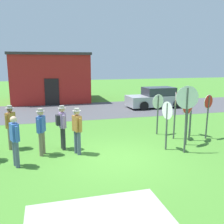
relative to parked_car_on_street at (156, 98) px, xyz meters
The scene contains 17 objects.
ground_plane 10.88m from the parked_car_on_street, 121.95° to the right, with size 80.00×80.00×0.00m, color #47842D.
street_asphalt 5.79m from the parked_car_on_street, behind, with size 60.00×6.40×0.01m, color #4C4C51.
building_background 9.54m from the parked_car_on_street, 142.99° to the left, with size 6.45×5.66×4.12m.
parked_car_on_street is the anchor object (origin of this frame).
stop_sign_rear_left 7.52m from the parked_car_on_street, 102.66° to the right, with size 0.23×0.67×2.11m.
stop_sign_far_back 8.30m from the parked_car_on_street, 104.70° to the right, with size 0.47×0.50×2.31m.
stop_sign_low_front 7.41m from the parked_car_on_street, 114.31° to the right, with size 0.65×0.24×1.91m.
stop_sign_center_cluster 8.06m from the parked_car_on_street, 109.05° to the right, with size 0.31×0.54×2.11m.
stop_sign_leaning_right 8.07m from the parked_car_on_street, 98.72° to the right, with size 0.58×0.25×1.98m.
stop_sign_rear_right 9.52m from the parked_car_on_street, 112.38° to the right, with size 0.11×0.69×1.90m.
stop_sign_nearest 9.85m from the parked_car_on_street, 108.47° to the right, with size 0.84×0.17×2.53m.
stop_sign_tallest 8.90m from the parked_car_on_street, 106.78° to the right, with size 0.72×0.40×2.10m.
person_on_left 12.82m from the parked_car_on_street, 135.29° to the right, with size 0.34×0.53×1.69m.
person_with_sunhat 10.77m from the parked_car_on_street, 134.28° to the right, with size 0.41×0.56×1.74m.
person_in_teal 11.84m from the parked_car_on_street, 142.91° to the right, with size 0.37×0.50×1.74m.
person_in_blue 10.94m from the parked_car_on_street, 129.96° to the right, with size 0.34×0.54×1.74m.
person_near_signs 11.62m from the parked_car_on_street, 135.52° to the right, with size 0.33×0.54×1.74m.
Camera 1 is at (-2.37, -8.19, 3.38)m, focal length 40.68 mm.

